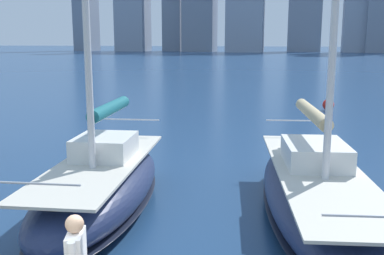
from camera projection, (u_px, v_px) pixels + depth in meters
sailboat_tan at (317, 192)px, 10.68m from camera, size 3.83×9.04×9.84m
sailboat_teal at (101, 184)px, 11.10m from camera, size 3.12×7.27×10.17m
channel_buoy at (328, 105)px, 27.49m from camera, size 0.70×0.70×1.40m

